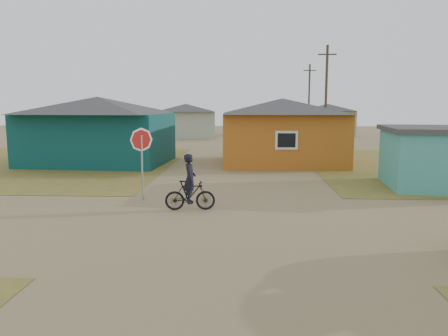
# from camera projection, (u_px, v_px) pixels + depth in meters

# --- Properties ---
(ground) EXTENTS (120.00, 120.00, 0.00)m
(ground) POSITION_uv_depth(u_px,v_px,m) (235.00, 227.00, 12.73)
(ground) COLOR #8A7650
(grass_nw) EXTENTS (20.00, 18.00, 0.00)m
(grass_nw) POSITION_uv_depth(u_px,v_px,m) (7.00, 164.00, 26.24)
(grass_nw) COLOR olive
(grass_nw) RESTS_ON ground
(house_teal) EXTENTS (8.93, 7.08, 4.00)m
(house_teal) POSITION_uv_depth(u_px,v_px,m) (99.00, 129.00, 26.18)
(house_teal) COLOR #0A3A3A
(house_teal) RESTS_ON ground
(house_yellow) EXTENTS (7.72, 6.76, 3.90)m
(house_yellow) POSITION_uv_depth(u_px,v_px,m) (282.00, 130.00, 26.16)
(house_yellow) COLOR #B2621B
(house_yellow) RESTS_ON ground
(house_pale_west) EXTENTS (7.04, 6.15, 3.60)m
(house_pale_west) POSITION_uv_depth(u_px,v_px,m) (186.00, 120.00, 46.35)
(house_pale_west) COLOR #A2B198
(house_pale_west) RESTS_ON ground
(house_beige_east) EXTENTS (6.95, 6.05, 3.60)m
(house_beige_east) POSITION_uv_depth(u_px,v_px,m) (327.00, 119.00, 51.52)
(house_beige_east) COLOR tan
(house_beige_east) RESTS_ON ground
(house_pale_north) EXTENTS (6.28, 5.81, 3.40)m
(house_pale_north) POSITION_uv_depth(u_px,v_px,m) (139.00, 118.00, 58.60)
(house_pale_north) COLOR #A2B198
(house_pale_north) RESTS_ON ground
(utility_pole_near) EXTENTS (1.40, 0.20, 8.00)m
(utility_pole_near) POSITION_uv_depth(u_px,v_px,m) (326.00, 96.00, 33.56)
(utility_pole_near) COLOR #423828
(utility_pole_near) RESTS_ON ground
(utility_pole_far) EXTENTS (1.40, 0.20, 8.00)m
(utility_pole_far) POSITION_uv_depth(u_px,v_px,m) (309.00, 99.00, 49.33)
(utility_pole_far) COLOR #423828
(utility_pole_far) RESTS_ON ground
(stop_sign) EXTENTS (0.86, 0.27, 2.70)m
(stop_sign) POSITION_uv_depth(u_px,v_px,m) (142.00, 148.00, 16.08)
(stop_sign) COLOR gray
(stop_sign) RESTS_ON ground
(cyclist) EXTENTS (1.74, 0.65, 1.92)m
(cyclist) POSITION_uv_depth(u_px,v_px,m) (190.00, 190.00, 14.67)
(cyclist) COLOR black
(cyclist) RESTS_ON ground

